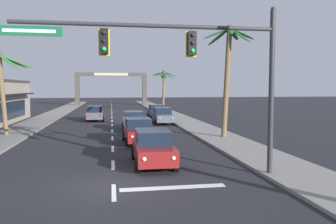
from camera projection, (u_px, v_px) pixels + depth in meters
ground_plane at (114, 186)px, 12.80m from camera, size 220.00×220.00×0.00m
sidewalk_right at (191, 124)px, 33.76m from camera, size 3.20×110.00×0.14m
sidewalk_left at (27, 127)px, 31.17m from camera, size 3.20×110.00×0.14m
lane_markings at (117, 126)px, 32.24m from camera, size 4.28×88.00×0.01m
traffic_signal_mast at (194, 58)px, 13.32m from camera, size 10.76×0.41×7.05m
sedan_lead_at_stop_bar at (153, 147)px, 16.24m from camera, size 1.97×4.46×1.68m
sedan_third_in_queue at (138, 130)px, 22.54m from camera, size 2.05×4.49×1.68m
sedan_fifth_in_queue at (134, 121)px, 28.89m from camera, size 1.97×4.46×1.68m
sedan_oncoming_far at (95, 113)px, 37.47m from camera, size 2.02×4.48×1.68m
sedan_parked_nearest_kerb at (162, 115)px, 34.47m from camera, size 2.02×4.48×1.68m
sedan_parked_mid_kerb at (157, 112)px, 39.66m from camera, size 2.00×4.47×1.68m
palm_left_second at (0, 74)px, 25.37m from camera, size 4.77×4.45×6.42m
palm_right_second at (228, 62)px, 24.21m from camera, size 3.99×3.72×8.23m
palm_right_farthest at (164, 81)px, 52.75m from camera, size 3.90×3.72×6.42m
town_gateway_arch at (111, 84)px, 69.19m from camera, size 14.59×0.90×6.75m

